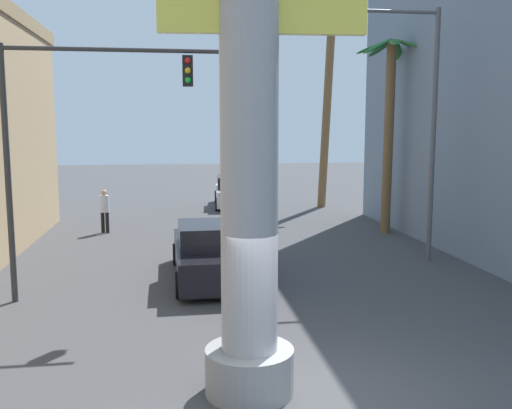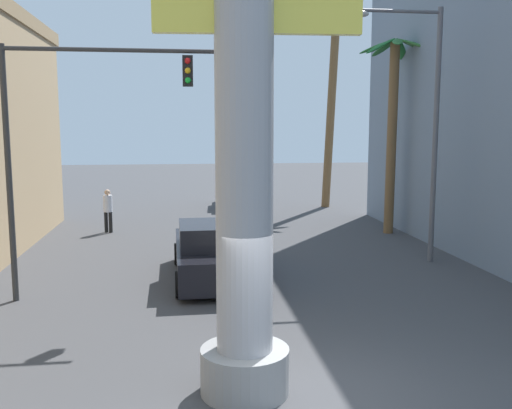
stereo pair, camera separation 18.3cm
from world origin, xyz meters
name	(u,v)px [view 1 (the left image)]	position (x,y,z in m)	size (l,w,h in m)	color
ground_plane	(237,255)	(0.00, 10.00, 0.00)	(89.89, 89.89, 0.00)	#424244
neon_sign_pole	(249,61)	(-0.87, 0.57, 5.00)	(3.31, 1.37, 11.12)	#9E9EA3
street_lamp	(421,111)	(5.28, 8.43, 4.54)	(2.78, 0.28, 7.48)	#59595E
traffic_light_mast	(73,123)	(-4.22, 5.93, 4.15)	(4.91, 0.32, 5.90)	#333333
car_lead	(214,253)	(-0.93, 7.26, 0.70)	(2.21, 4.79, 1.56)	black
car_far	(234,192)	(1.11, 21.20, 0.74)	(2.19, 4.45, 1.56)	black
palm_tree_far_right	(327,100)	(5.70, 20.34, 5.36)	(2.38, 2.33, 9.37)	brown
palm_tree_mid_right	(390,111)	(6.12, 13.00, 4.64)	(2.74, 2.74, 7.35)	brown
pedestrian_far_left	(105,208)	(-4.61, 14.56, 0.97)	(0.46, 0.46, 1.67)	black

